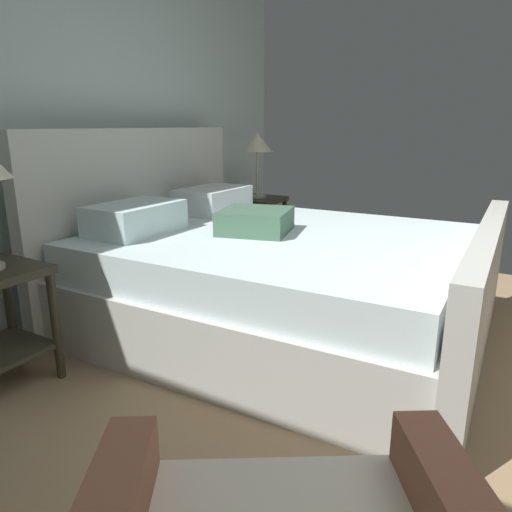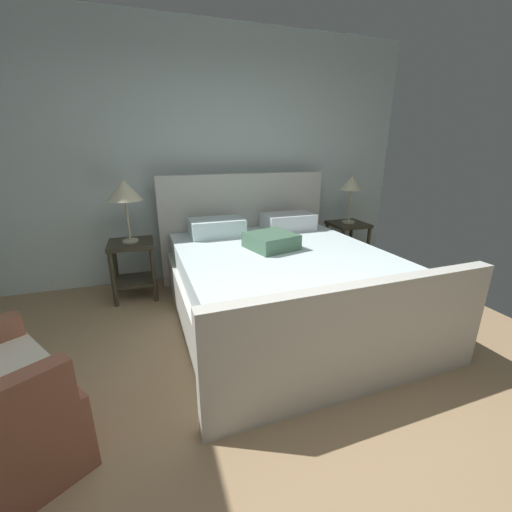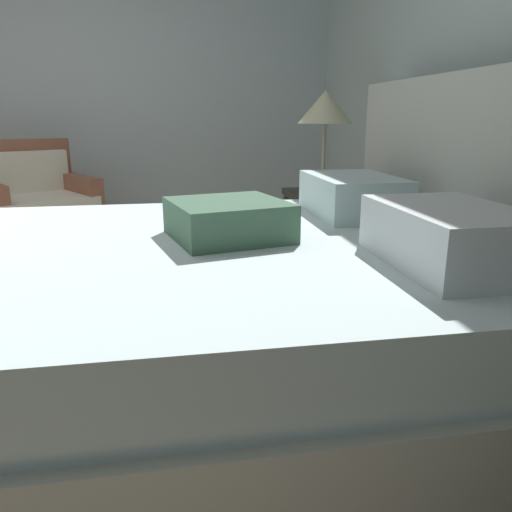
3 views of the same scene
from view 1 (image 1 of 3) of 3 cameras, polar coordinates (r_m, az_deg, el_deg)
ground_plane at (r=2.42m, az=27.46°, el=-17.85°), size 4.84×5.22×0.02m
wall_back at (r=3.38m, az=-22.42°, el=16.70°), size 4.96×0.12×2.78m
bed at (r=2.97m, az=2.17°, el=-2.27°), size 2.03×2.38×1.23m
nightstand_right at (r=4.48m, az=0.16°, el=4.56°), size 0.44×0.44×0.60m
table_lamp_right at (r=4.41m, az=0.16°, el=13.20°), size 0.28×0.28×0.58m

